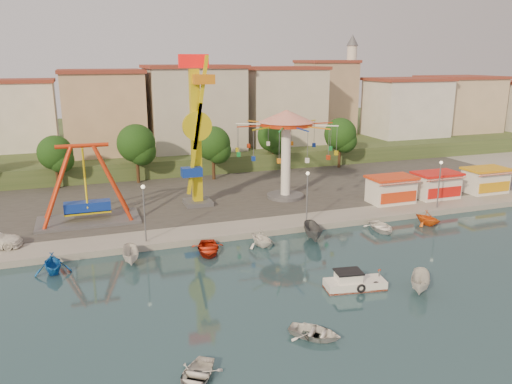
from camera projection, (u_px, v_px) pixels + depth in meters
name	position (u px, v px, depth m)	size (l,w,h in m)	color
ground	(282.00, 296.00, 36.13)	(200.00, 200.00, 0.00)	#16363C
quay_deck	(155.00, 150.00, 92.52)	(200.00, 100.00, 0.60)	#9E998E
asphalt_pad	(192.00, 189.00, 63.30)	(90.00, 28.00, 0.01)	#4C4944
hill_terrace	(151.00, 140.00, 96.77)	(200.00, 60.00, 3.00)	#384C26
pirate_ship_ride	(86.00, 185.00, 49.76)	(10.00, 5.00, 8.00)	#59595E
kamikaze_tower	(197.00, 135.00, 54.44)	(3.52, 3.10, 16.50)	#59595E
wave_swinger	(286.00, 134.00, 57.59)	(11.60, 11.60, 10.40)	#59595E
booth_left	(391.00, 189.00, 57.13)	(5.40, 3.78, 3.08)	white
booth_mid	(436.00, 185.00, 59.16)	(5.40, 3.78, 3.08)	white
booth_right	(485.00, 180.00, 61.52)	(5.40, 3.78, 3.08)	white
lamp_post_1	(145.00, 215.00, 44.59)	(0.14, 0.14, 5.00)	#59595E
lamp_post_2	(307.00, 199.00, 49.75)	(0.14, 0.14, 5.00)	#59595E
lamp_post_3	(439.00, 186.00, 54.92)	(0.14, 0.14, 5.00)	#59595E
tree_1	(55.00, 153.00, 62.64)	(4.35, 4.35, 6.80)	#382314
tree_2	(136.00, 143.00, 65.29)	(5.02, 5.02, 7.85)	#382314
tree_3	(213.00, 144.00, 67.29)	(4.68, 4.68, 7.32)	#382314
tree_4	(274.00, 135.00, 73.19)	(4.86, 4.86, 7.60)	#382314
tree_5	(340.00, 134.00, 74.77)	(4.83, 4.83, 7.54)	#382314
building_1	(19.00, 124.00, 74.17)	(12.33, 9.01, 8.63)	silver
building_2	(109.00, 111.00, 78.60)	(11.95, 9.28, 11.23)	tan
building_3	(200.00, 117.00, 80.43)	(12.59, 10.50, 9.20)	beige
building_4	(270.00, 112.00, 87.87)	(10.75, 9.23, 9.24)	beige
building_5	(342.00, 105.00, 90.20)	(12.77, 10.96, 11.21)	tan
building_6	(403.00, 101.00, 92.43)	(8.23, 8.98, 12.36)	silver
building_7	(437.00, 106.00, 101.22)	(11.59, 10.93, 8.76)	beige
minaret	(351.00, 81.00, 93.70)	(2.80, 2.80, 18.00)	silver
cabin_motorboat	(354.00, 283.00, 37.12)	(4.69, 2.37, 1.58)	white
rowboat_a	(315.00, 333.00, 30.59)	(2.34, 3.28, 0.68)	white
rowboat_b	(196.00, 375.00, 26.44)	(2.34, 3.28, 0.68)	beige
skiff	(421.00, 283.00, 36.65)	(1.33, 3.55, 1.37)	silver
moored_boat_1	(52.00, 263.00, 39.74)	(2.80, 3.25, 1.71)	blue
moored_boat_2	(131.00, 255.00, 41.76)	(1.32, 3.52, 1.36)	silver
moored_boat_3	(208.00, 249.00, 43.96)	(2.89, 4.05, 0.84)	red
moored_boat_4	(261.00, 238.00, 45.49)	(2.61, 3.02, 1.59)	white
moored_boat_5	(313.00, 232.00, 47.18)	(1.50, 3.99, 1.54)	#515255
moored_boat_6	(381.00, 227.00, 49.71)	(2.70, 3.78, 0.78)	white
moored_boat_7	(428.00, 218.00, 51.39)	(2.54, 2.94, 1.55)	orange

